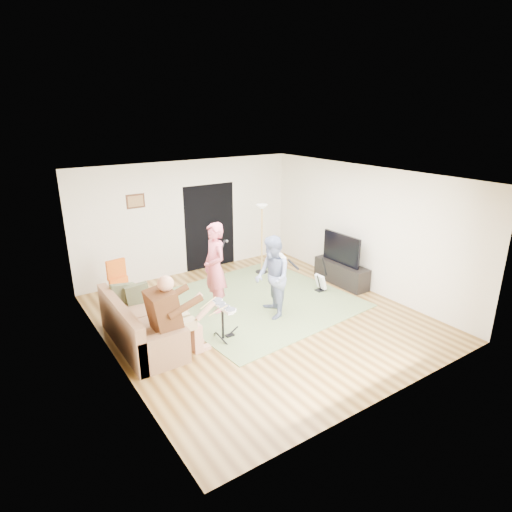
{
  "coord_description": "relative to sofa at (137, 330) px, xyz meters",
  "views": [
    {
      "loc": [
        -4.21,
        -6.13,
        3.81
      ],
      "look_at": [
        0.12,
        0.3,
        1.14
      ],
      "focal_mm": 30.0,
      "sensor_mm": 36.0,
      "label": 1
    }
  ],
  "objects": [
    {
      "name": "area_rug",
      "position": [
        2.67,
        0.3,
        -0.27
      ],
      "size": [
        3.79,
        3.72,
        0.02
      ],
      "primitive_type": "cube",
      "rotation": [
        0.0,
        0.0,
        0.08
      ],
      "color": "#617547",
      "rests_on": "floor"
    },
    {
      "name": "sofa",
      "position": [
        0.0,
        0.0,
        0.0
      ],
      "size": [
        0.84,
        2.05,
        0.83
      ],
      "color": "#8A6345",
      "rests_on": "floor"
    },
    {
      "name": "guitar_spare",
      "position": [
        4.11,
        -0.04,
        -0.05
      ],
      "size": [
        0.28,
        0.25,
        0.78
      ],
      "color": "black",
      "rests_on": "floor"
    },
    {
      "name": "drum_kit",
      "position": [
        1.29,
        -0.65,
        0.02
      ],
      "size": [
        0.37,
        0.65,
        0.67
      ],
      "color": "black",
      "rests_on": "floor"
    },
    {
      "name": "torchiere_lamp",
      "position": [
        3.67,
        1.61,
        0.89
      ],
      "size": [
        0.3,
        0.3,
        1.7
      ],
      "color": "black",
      "rests_on": "floor"
    },
    {
      "name": "guitar_held",
      "position": [
        2.72,
        -0.4,
        0.81
      ],
      "size": [
        0.3,
        0.61,
        0.26
      ],
      "primitive_type": null,
      "rotation": [
        0.0,
        0.0,
        -0.31
      ],
      "color": "white",
      "rests_on": "guitarist"
    },
    {
      "name": "television",
      "position": [
        4.74,
        0.02,
        0.57
      ],
      "size": [
        0.06,
        1.07,
        0.68
      ],
      "primitive_type": "cube",
      "color": "black",
      "rests_on": "tv_cabinet"
    },
    {
      "name": "tv_cabinet",
      "position": [
        4.79,
        0.02,
        -0.03
      ],
      "size": [
        0.4,
        1.4,
        0.5
      ],
      "primitive_type": "cube",
      "color": "black",
      "rests_on": "floor"
    },
    {
      "name": "singer",
      "position": [
        1.75,
        0.43,
        0.62
      ],
      "size": [
        0.47,
        0.68,
        1.79
      ],
      "primitive_type": "imported",
      "rotation": [
        0.0,
        0.0,
        -1.64
      ],
      "color": "#D35B6E",
      "rests_on": "floor"
    },
    {
      "name": "ceiling",
      "position": [
        2.29,
        -0.32,
        2.42
      ],
      "size": [
        6.0,
        6.0,
        0.0
      ],
      "primitive_type": "plane",
      "rotation": [
        3.14,
        0.0,
        0.0
      ],
      "color": "white",
      "rests_on": "walls"
    },
    {
      "name": "walls",
      "position": [
        2.29,
        -0.32,
        1.07
      ],
      "size": [
        5.5,
        6.0,
        2.7
      ],
      "primitive_type": null,
      "color": "beige",
      "rests_on": "floor"
    },
    {
      "name": "guitarist",
      "position": [
        2.52,
        -0.4,
        0.52
      ],
      "size": [
        0.83,
        0.93,
        1.6
      ],
      "primitive_type": "imported",
      "rotation": [
        0.0,
        0.0,
        -1.91
      ],
      "color": "#707EA5",
      "rests_on": "floor"
    },
    {
      "name": "window_blinds",
      "position": [
        -0.45,
        -0.12,
        1.27
      ],
      "size": [
        0.0,
        2.05,
        2.05
      ],
      "primitive_type": "plane",
      "rotation": [
        1.57,
        0.0,
        1.57
      ],
      "color": "#9C6030",
      "rests_on": "walls"
    },
    {
      "name": "drummer",
      "position": [
        0.43,
        -0.65,
        0.27
      ],
      "size": [
        0.91,
        0.51,
        1.4
      ],
      "color": "#512D16",
      "rests_on": "sofa"
    },
    {
      "name": "doorway",
      "position": [
        2.84,
        2.67,
        0.77
      ],
      "size": [
        2.1,
        0.0,
        2.1
      ],
      "primitive_type": "plane",
      "rotation": [
        1.57,
        0.0,
        0.0
      ],
      "color": "black",
      "rests_on": "walls"
    },
    {
      "name": "floor",
      "position": [
        2.29,
        -0.32,
        -0.28
      ],
      "size": [
        6.0,
        6.0,
        0.0
      ],
      "primitive_type": "plane",
      "color": "brown",
      "rests_on": "ground"
    },
    {
      "name": "picture_frame",
      "position": [
        1.04,
        2.67,
        1.62
      ],
      "size": [
        0.42,
        0.03,
        0.32
      ],
      "primitive_type": "cube",
      "color": "#3F2314",
      "rests_on": "walls"
    },
    {
      "name": "dining_chair",
      "position": [
        0.26,
        1.64,
        0.07
      ],
      "size": [
        0.47,
        0.49,
        0.96
      ],
      "rotation": [
        0.0,
        0.0,
        0.16
      ],
      "color": "#D0AF87",
      "rests_on": "floor"
    },
    {
      "name": "microphone",
      "position": [
        1.95,
        0.43,
        1.06
      ],
      "size": [
        0.06,
        0.06,
        0.24
      ],
      "primitive_type": null,
      "color": "black",
      "rests_on": "singer"
    }
  ]
}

